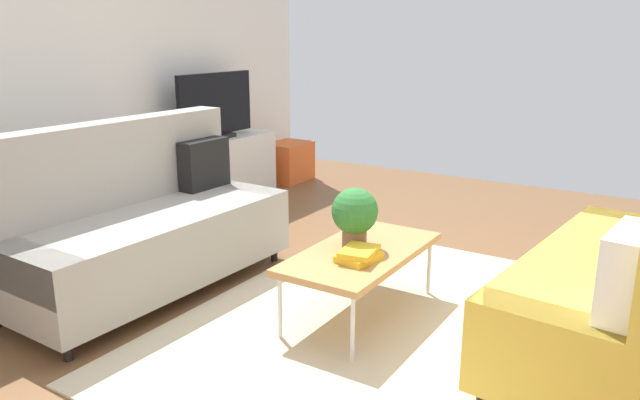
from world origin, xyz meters
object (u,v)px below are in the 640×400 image
Objects in this scene: tv at (216,107)px; bottle_0 at (200,134)px; tv_console at (217,170)px; storage_trunk at (288,162)px; coffee_table at (361,254)px; couch_green at (635,282)px; vase_1 at (182,134)px; couch_beige at (143,224)px; table_book_0 at (359,257)px; potted_plant at (355,214)px; vase_0 at (168,136)px; bottle_1 at (207,133)px.

tv is 0.35m from bottle_0.
tv is 6.11× the size of bottle_0.
tv_console is 1.40× the size of tv.
tv reaches higher than storage_trunk.
bottle_0 is (1.27, 2.45, 0.33)m from coffee_table.
couch_green is 11.11× the size of vase_1.
couch_beige and couch_green have the same top height.
table_book_0 is 1.35× the size of vase_1.
couch_green is 1.79× the size of coffee_table.
potted_plant is 1.52× the size of table_book_0.
coffee_table is 4.58× the size of table_book_0.
vase_0 is (-0.58, 0.05, 0.42)m from tv_console.
couch_green is 4.12m from tv.
vase_0 reaches higher than bottle_1.
vase_1 is 1.08× the size of bottle_0.
bottle_1 is (1.76, 1.03, 0.27)m from couch_beige.
vase_0 is (0.95, 2.54, 0.34)m from coffee_table.
tv is at bearing 77.83° from couch_green.
vase_1 reaches higher than potted_plant.
vase_1 is at bearing 149.04° from bottle_0.
couch_green is 13.23× the size of bottle_1.
tv is at bearing 56.43° from table_book_0.
bottle_0 is 0.10m from bottle_1.
vase_1 is 0.27m from bottle_1.
bottle_0 reaches higher than coffee_table.
tv_console is 2.69× the size of storage_trunk.
coffee_table is at bearing -137.71° from storage_trunk.
tv_console is at bearing -149.20° from couch_beige.
tv is at bearing -149.65° from couch_beige.
storage_trunk is (2.63, 2.39, -0.17)m from coffee_table.
tv is at bearing -9.68° from vase_1.
table_book_0 is at bearing -116.06° from vase_1.
bottle_0 is (-1.36, 0.06, 0.50)m from storage_trunk.
coffee_table is at bearing -121.57° from tv_console.
couch_beige is at bearing 108.85° from couch_green.
table_book_0 is (-0.18, -0.13, -0.19)m from potted_plant.
bottle_0 is (0.15, -0.09, -0.01)m from vase_1.
table_book_0 is at bearing -123.57° from tv.
storage_trunk is 2.93× the size of vase_1.
couch_green is 1.97× the size of tv.
coffee_table is at bearing -119.23° from bottle_1.
vase_1 reaches higher than storage_trunk.
vase_1 reaches higher than coffee_table.
bottle_0 is at bearing -171.27° from tv_console.
potted_plant is (-1.51, -2.42, -0.32)m from tv.
storage_trunk is 3.18× the size of bottle_0.
couch_green is at bearing 104.71° from couch_beige.
vase_0 is 0.43m from bottle_1.
potted_plant is 1.90× the size of vase_0.
storage_trunk is at bearing 41.48° from table_book_0.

